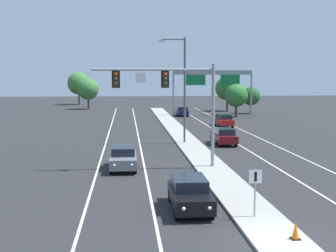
{
  "coord_description": "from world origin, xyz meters",
  "views": [
    {
      "loc": [
        -5.94,
        -16.6,
        6.5
      ],
      "look_at": [
        -3.2,
        12.88,
        3.2
      ],
      "focal_mm": 47.87,
      "sensor_mm": 36.0,
      "label": 1
    }
  ],
  "objects_px": {
    "car_oncoming_black": "(190,193)",
    "tree_far_right_c": "(227,88)",
    "traffic_cone_median_nose": "(296,230)",
    "tree_far_left_c": "(88,89)",
    "median_sign_post": "(255,186)",
    "car_oncoming_grey": "(123,158)",
    "tree_far_right_a": "(236,95)",
    "car_receding_red": "(224,120)",
    "car_receding_darkred": "(224,136)",
    "tree_far_right_b": "(251,96)",
    "street_lamp_median": "(182,84)",
    "tree_far_left_a": "(79,83)",
    "overhead_signal_mast": "(174,92)",
    "highway_sign_gantry": "(213,78)",
    "car_receding_navy": "(182,111)"
  },
  "relations": [
    {
      "from": "car_receding_darkred",
      "to": "traffic_cone_median_nose",
      "type": "relative_size",
      "value": 6.06
    },
    {
      "from": "car_oncoming_grey",
      "to": "street_lamp_median",
      "type": "bearing_deg",
      "value": 63.98
    },
    {
      "from": "traffic_cone_median_nose",
      "to": "tree_far_left_a",
      "type": "height_order",
      "value": "tree_far_left_a"
    },
    {
      "from": "traffic_cone_median_nose",
      "to": "tree_far_left_c",
      "type": "bearing_deg",
      "value": 100.87
    },
    {
      "from": "street_lamp_median",
      "to": "tree_far_right_c",
      "type": "relative_size",
      "value": 1.53
    },
    {
      "from": "tree_far_right_b",
      "to": "tree_far_right_c",
      "type": "bearing_deg",
      "value": 117.22
    },
    {
      "from": "median_sign_post",
      "to": "tree_far_right_a",
      "type": "bearing_deg",
      "value": 77.04
    },
    {
      "from": "car_receding_navy",
      "to": "tree_far_left_a",
      "type": "distance_m",
      "value": 37.7
    },
    {
      "from": "car_oncoming_black",
      "to": "tree_far_right_c",
      "type": "relative_size",
      "value": 0.68
    },
    {
      "from": "traffic_cone_median_nose",
      "to": "highway_sign_gantry",
      "type": "bearing_deg",
      "value": 82.31
    },
    {
      "from": "car_receding_navy",
      "to": "car_receding_red",
      "type": "bearing_deg",
      "value": -77.69
    },
    {
      "from": "car_oncoming_black",
      "to": "car_receding_darkred",
      "type": "height_order",
      "value": "same"
    },
    {
      "from": "median_sign_post",
      "to": "car_oncoming_grey",
      "type": "relative_size",
      "value": 0.49
    },
    {
      "from": "traffic_cone_median_nose",
      "to": "highway_sign_gantry",
      "type": "height_order",
      "value": "highway_sign_gantry"
    },
    {
      "from": "car_oncoming_black",
      "to": "tree_far_left_a",
      "type": "bearing_deg",
      "value": 99.48
    },
    {
      "from": "overhead_signal_mast",
      "to": "highway_sign_gantry",
      "type": "xyz_separation_m",
      "value": [
        10.87,
        41.83,
        0.78
      ]
    },
    {
      "from": "car_oncoming_black",
      "to": "car_receding_red",
      "type": "bearing_deg",
      "value": 75.05
    },
    {
      "from": "median_sign_post",
      "to": "car_oncoming_black",
      "type": "height_order",
      "value": "median_sign_post"
    },
    {
      "from": "highway_sign_gantry",
      "to": "street_lamp_median",
      "type": "bearing_deg",
      "value": -106.26
    },
    {
      "from": "car_receding_navy",
      "to": "tree_far_right_c",
      "type": "distance_m",
      "value": 13.98
    },
    {
      "from": "overhead_signal_mast",
      "to": "car_oncoming_black",
      "type": "distance_m",
      "value": 10.75
    },
    {
      "from": "street_lamp_median",
      "to": "car_receding_red",
      "type": "xyz_separation_m",
      "value": [
        7.18,
        14.15,
        -4.97
      ]
    },
    {
      "from": "car_receding_darkred",
      "to": "traffic_cone_median_nose",
      "type": "distance_m",
      "value": 25.4
    },
    {
      "from": "car_oncoming_black",
      "to": "tree_far_right_c",
      "type": "height_order",
      "value": "tree_far_right_c"
    },
    {
      "from": "street_lamp_median",
      "to": "car_receding_red",
      "type": "distance_m",
      "value": 16.63
    },
    {
      "from": "tree_far_right_b",
      "to": "tree_far_left_c",
      "type": "relative_size",
      "value": 0.77
    },
    {
      "from": "overhead_signal_mast",
      "to": "tree_far_left_a",
      "type": "xyz_separation_m",
      "value": [
        -14.12,
        73.39,
        -0.52
      ]
    },
    {
      "from": "tree_far_left_a",
      "to": "car_receding_darkred",
      "type": "bearing_deg",
      "value": -72.23
    },
    {
      "from": "overhead_signal_mast",
      "to": "traffic_cone_median_nose",
      "type": "distance_m",
      "value": 15.65
    },
    {
      "from": "highway_sign_gantry",
      "to": "tree_far_left_a",
      "type": "relative_size",
      "value": 1.78
    },
    {
      "from": "overhead_signal_mast",
      "to": "tree_far_right_c",
      "type": "xyz_separation_m",
      "value": [
        15.46,
        51.14,
        -1.11
      ]
    },
    {
      "from": "overhead_signal_mast",
      "to": "tree_far_left_c",
      "type": "xyz_separation_m",
      "value": [
        -10.78,
        58.63,
        -1.43
      ]
    },
    {
      "from": "overhead_signal_mast",
      "to": "tree_far_right_a",
      "type": "height_order",
      "value": "overhead_signal_mast"
    },
    {
      "from": "car_oncoming_black",
      "to": "tree_far_left_a",
      "type": "distance_m",
      "value": 84.37
    },
    {
      "from": "highway_sign_gantry",
      "to": "car_receding_darkred",
      "type": "bearing_deg",
      "value": -99.0
    },
    {
      "from": "street_lamp_median",
      "to": "tree_far_right_a",
      "type": "xyz_separation_m",
      "value": [
        12.06,
        27.34,
        -2.35
      ]
    },
    {
      "from": "car_oncoming_grey",
      "to": "car_receding_red",
      "type": "xyz_separation_m",
      "value": [
        12.77,
        25.6,
        0.0
      ]
    },
    {
      "from": "median_sign_post",
      "to": "traffic_cone_median_nose",
      "type": "relative_size",
      "value": 2.97
    },
    {
      "from": "car_receding_red",
      "to": "traffic_cone_median_nose",
      "type": "height_order",
      "value": "car_receding_red"
    },
    {
      "from": "overhead_signal_mast",
      "to": "median_sign_post",
      "type": "distance_m",
      "value": 12.42
    },
    {
      "from": "car_receding_darkred",
      "to": "tree_far_right_b",
      "type": "relative_size",
      "value": 0.96
    },
    {
      "from": "car_oncoming_grey",
      "to": "tree_far_right_b",
      "type": "distance_m",
      "value": 50.34
    },
    {
      "from": "car_receding_navy",
      "to": "tree_far_left_a",
      "type": "bearing_deg",
      "value": 122.1
    },
    {
      "from": "street_lamp_median",
      "to": "car_receding_darkred",
      "type": "distance_m",
      "value": 6.37
    },
    {
      "from": "overhead_signal_mast",
      "to": "car_receding_darkred",
      "type": "xyz_separation_m",
      "value": [
        5.95,
        10.75,
        -4.56
      ]
    },
    {
      "from": "car_oncoming_grey",
      "to": "traffic_cone_median_nose",
      "type": "bearing_deg",
      "value": -65.2
    },
    {
      "from": "car_oncoming_black",
      "to": "highway_sign_gantry",
      "type": "relative_size",
      "value": 0.34
    },
    {
      "from": "street_lamp_median",
      "to": "tree_far_left_c",
      "type": "bearing_deg",
      "value": 105.29
    },
    {
      "from": "street_lamp_median",
      "to": "tree_far_left_a",
      "type": "bearing_deg",
      "value": 104.69
    },
    {
      "from": "traffic_cone_median_nose",
      "to": "highway_sign_gantry",
      "type": "relative_size",
      "value": 0.06
    }
  ]
}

